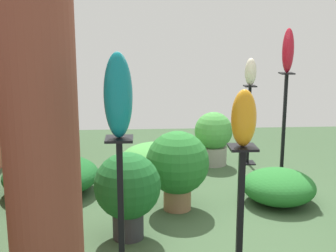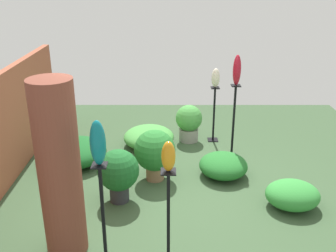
{
  "view_description": "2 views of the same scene",
  "coord_description": "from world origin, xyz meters",
  "px_view_note": "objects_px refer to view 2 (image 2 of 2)",
  "views": [
    {
      "loc": [
        -4.33,
        0.63,
        1.93
      ],
      "look_at": [
        -0.28,
        0.38,
        1.02
      ],
      "focal_mm": 50.0,
      "sensor_mm": 36.0,
      "label": 1
    },
    {
      "loc": [
        -5.33,
        0.04,
        3.15
      ],
      "look_at": [
        0.16,
        0.04,
        0.96
      ],
      "focal_mm": 42.0,
      "sensor_mm": 36.0,
      "label": 2
    }
  ],
  "objects_px": {
    "art_vase_teal": "(98,143)",
    "potted_plant_walkway_edge": "(118,172)",
    "pedestal_amber": "(168,225)",
    "art_vase_ruby": "(237,70)",
    "potted_plant_mid_right": "(155,152)",
    "brick_pillar": "(59,171)",
    "art_vase_amber": "(168,156)",
    "pedestal_ivory": "(214,117)",
    "art_vase_ivory": "(216,78)",
    "pedestal_ruby": "(233,125)",
    "potted_plant_mid_left": "(189,121)",
    "pedestal_teal": "(103,220)"
  },
  "relations": [
    {
      "from": "pedestal_amber",
      "to": "art_vase_ruby",
      "type": "bearing_deg",
      "value": -21.95
    },
    {
      "from": "art_vase_ivory",
      "to": "art_vase_amber",
      "type": "height_order",
      "value": "art_vase_amber"
    },
    {
      "from": "art_vase_ruby",
      "to": "art_vase_teal",
      "type": "bearing_deg",
      "value": 146.41
    },
    {
      "from": "pedestal_ruby",
      "to": "art_vase_ruby",
      "type": "xyz_separation_m",
      "value": [
        0.0,
        0.0,
        0.98
      ]
    },
    {
      "from": "art_vase_amber",
      "to": "pedestal_ivory",
      "type": "bearing_deg",
      "value": -13.95
    },
    {
      "from": "art_vase_ivory",
      "to": "art_vase_ruby",
      "type": "height_order",
      "value": "art_vase_ruby"
    },
    {
      "from": "art_vase_ruby",
      "to": "potted_plant_mid_right",
      "type": "height_order",
      "value": "art_vase_ruby"
    },
    {
      "from": "art_vase_ivory",
      "to": "potted_plant_mid_right",
      "type": "height_order",
      "value": "art_vase_ivory"
    },
    {
      "from": "brick_pillar",
      "to": "pedestal_ivory",
      "type": "bearing_deg",
      "value": -32.9
    },
    {
      "from": "potted_plant_mid_right",
      "to": "potted_plant_mid_left",
      "type": "relative_size",
      "value": 1.15
    },
    {
      "from": "brick_pillar",
      "to": "pedestal_amber",
      "type": "height_order",
      "value": "brick_pillar"
    },
    {
      "from": "art_vase_ivory",
      "to": "potted_plant_walkway_edge",
      "type": "height_order",
      "value": "art_vase_ivory"
    },
    {
      "from": "art_vase_amber",
      "to": "art_vase_teal",
      "type": "relative_size",
      "value": 0.68
    },
    {
      "from": "pedestal_teal",
      "to": "art_vase_teal",
      "type": "xyz_separation_m",
      "value": [
        -0.0,
        -0.0,
        0.93
      ]
    },
    {
      "from": "art_vase_ivory",
      "to": "potted_plant_mid_left",
      "type": "height_order",
      "value": "art_vase_ivory"
    },
    {
      "from": "brick_pillar",
      "to": "art_vase_teal",
      "type": "xyz_separation_m",
      "value": [
        -0.27,
        -0.51,
        0.46
      ]
    },
    {
      "from": "pedestal_ivory",
      "to": "potted_plant_walkway_edge",
      "type": "bearing_deg",
      "value": 143.87
    },
    {
      "from": "pedestal_ruby",
      "to": "art_vase_ivory",
      "type": "distance_m",
      "value": 1.01
    },
    {
      "from": "art_vase_ruby",
      "to": "potted_plant_mid_left",
      "type": "height_order",
      "value": "art_vase_ruby"
    },
    {
      "from": "art_vase_amber",
      "to": "potted_plant_mid_left",
      "type": "height_order",
      "value": "art_vase_amber"
    },
    {
      "from": "pedestal_ruby",
      "to": "potted_plant_mid_right",
      "type": "bearing_deg",
      "value": 121.4
    },
    {
      "from": "pedestal_amber",
      "to": "art_vase_ruby",
      "type": "height_order",
      "value": "art_vase_ruby"
    },
    {
      "from": "pedestal_ivory",
      "to": "potted_plant_walkway_edge",
      "type": "height_order",
      "value": "pedestal_ivory"
    },
    {
      "from": "pedestal_ruby",
      "to": "art_vase_amber",
      "type": "relative_size",
      "value": 4.0
    },
    {
      "from": "art_vase_amber",
      "to": "pedestal_ruby",
      "type": "bearing_deg",
      "value": -21.95
    },
    {
      "from": "art_vase_ivory",
      "to": "art_vase_ruby",
      "type": "xyz_separation_m",
      "value": [
        -0.72,
        -0.26,
        0.32
      ]
    },
    {
      "from": "potted_plant_mid_left",
      "to": "potted_plant_mid_right",
      "type": "bearing_deg",
      "value": 158.2
    },
    {
      "from": "pedestal_amber",
      "to": "art_vase_ivory",
      "type": "distance_m",
      "value": 3.73
    },
    {
      "from": "pedestal_ivory",
      "to": "pedestal_amber",
      "type": "distance_m",
      "value": 3.67
    },
    {
      "from": "art_vase_ivory",
      "to": "art_vase_teal",
      "type": "xyz_separation_m",
      "value": [
        -3.52,
        1.6,
        0.25
      ]
    },
    {
      "from": "art_vase_ruby",
      "to": "potted_plant_mid_right",
      "type": "bearing_deg",
      "value": 121.4
    },
    {
      "from": "brick_pillar",
      "to": "pedestal_ruby",
      "type": "relative_size",
      "value": 1.59
    },
    {
      "from": "pedestal_ruby",
      "to": "art_vase_teal",
      "type": "height_order",
      "value": "art_vase_teal"
    },
    {
      "from": "potted_plant_mid_left",
      "to": "pedestal_teal",
      "type": "bearing_deg",
      "value": 162.37
    },
    {
      "from": "pedestal_teal",
      "to": "art_vase_ivory",
      "type": "relative_size",
      "value": 3.48
    },
    {
      "from": "brick_pillar",
      "to": "art_vase_amber",
      "type": "xyz_separation_m",
      "value": [
        -0.31,
        -1.22,
        0.33
      ]
    },
    {
      "from": "art_vase_ivory",
      "to": "art_vase_ruby",
      "type": "distance_m",
      "value": 0.83
    },
    {
      "from": "pedestal_ruby",
      "to": "potted_plant_walkway_edge",
      "type": "bearing_deg",
      "value": 128.31
    },
    {
      "from": "potted_plant_mid_right",
      "to": "potted_plant_mid_left",
      "type": "height_order",
      "value": "potted_plant_mid_right"
    },
    {
      "from": "pedestal_amber",
      "to": "art_vase_amber",
      "type": "distance_m",
      "value": 0.83
    },
    {
      "from": "potted_plant_walkway_edge",
      "to": "potted_plant_mid_right",
      "type": "bearing_deg",
      "value": -38.0
    },
    {
      "from": "art_vase_teal",
      "to": "potted_plant_walkway_edge",
      "type": "xyz_separation_m",
      "value": [
        1.33,
        -0.0,
        -1.05
      ]
    },
    {
      "from": "pedestal_amber",
      "to": "art_vase_ivory",
      "type": "xyz_separation_m",
      "value": [
        3.56,
        -0.88,
        0.71
      ]
    },
    {
      "from": "brick_pillar",
      "to": "potted_plant_walkway_edge",
      "type": "bearing_deg",
      "value": -25.46
    },
    {
      "from": "pedestal_teal",
      "to": "art_vase_amber",
      "type": "height_order",
      "value": "art_vase_amber"
    },
    {
      "from": "art_vase_amber",
      "to": "brick_pillar",
      "type": "bearing_deg",
      "value": 75.87
    },
    {
      "from": "pedestal_amber",
      "to": "brick_pillar",
      "type": "bearing_deg",
      "value": 75.87
    },
    {
      "from": "brick_pillar",
      "to": "pedestal_ivory",
      "type": "xyz_separation_m",
      "value": [
        3.25,
        -2.1,
        -0.56
      ]
    },
    {
      "from": "pedestal_ivory",
      "to": "potted_plant_mid_left",
      "type": "height_order",
      "value": "pedestal_ivory"
    },
    {
      "from": "pedestal_amber",
      "to": "potted_plant_walkway_edge",
      "type": "relative_size",
      "value": 1.53
    }
  ]
}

